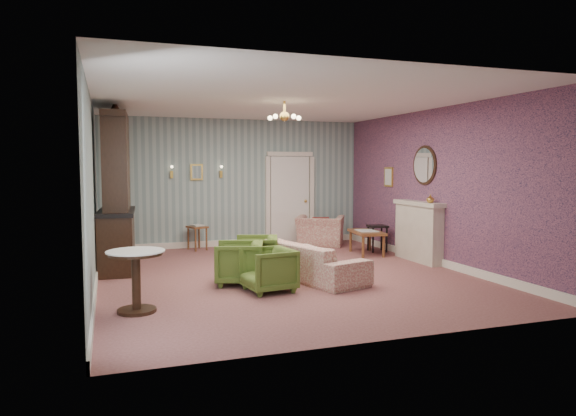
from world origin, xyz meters
name	(u,v)px	position (x,y,z in m)	size (l,w,h in m)	color
floor	(285,275)	(0.00, 0.00, 0.00)	(7.00, 7.00, 0.00)	#915854
ceiling	(284,101)	(0.00, 0.00, 2.90)	(7.00, 7.00, 0.00)	white
wall_back	(236,183)	(0.00, 3.50, 1.45)	(6.00, 6.00, 0.00)	gray
wall_front	(392,203)	(0.00, -3.50, 1.45)	(6.00, 6.00, 0.00)	gray
wall_left	(92,192)	(-3.00, 0.00, 1.45)	(7.00, 7.00, 0.00)	gray
wall_right	(438,187)	(3.00, 0.00, 1.45)	(7.00, 7.00, 0.00)	gray
wall_right_floral	(437,187)	(2.98, 0.00, 1.45)	(7.00, 7.00, 0.00)	#B85C70
door	(290,198)	(1.30, 3.46, 1.08)	(1.12, 0.12, 2.16)	white
olive_chair_a	(268,268)	(-0.60, -1.01, 0.35)	(0.68, 0.64, 0.70)	#4F6924
olive_chair_b	(239,261)	(-0.88, -0.40, 0.37)	(0.71, 0.67, 0.73)	#4F6924
olive_chair_c	(256,253)	(-0.43, 0.23, 0.36)	(0.70, 0.66, 0.72)	#4F6924
sofa_chintz	(311,254)	(0.32, -0.42, 0.40)	(2.06, 0.60, 0.80)	#A34341
wingback_chair	(320,226)	(1.84, 2.87, 0.46)	(1.05, 0.68, 0.92)	#A34341
dresser	(116,188)	(-2.65, 1.42, 1.46)	(0.60, 1.75, 2.91)	black
fireplace	(418,231)	(2.86, 0.40, 0.58)	(0.30, 1.40, 1.16)	beige
mantel_vase	(430,199)	(2.84, 0.00, 1.23)	(0.15, 0.15, 0.15)	gold
oval_mirror	(424,165)	(2.96, 0.40, 1.85)	(0.04, 0.76, 0.84)	white
framed_print	(389,177)	(2.97, 1.75, 1.60)	(0.04, 0.34, 0.42)	gold
coffee_table	(367,242)	(2.28, 1.42, 0.25)	(0.54, 0.97, 0.50)	brown
side_table_black	(377,239)	(2.65, 1.64, 0.29)	(0.38, 0.38, 0.57)	black
pedestal_table	(136,281)	(-2.48, -1.52, 0.39)	(0.72, 0.72, 0.79)	black
nesting_table	(197,237)	(-0.96, 3.15, 0.29)	(0.34, 0.44, 0.57)	brown
gilt_mirror_back	(197,172)	(-0.90, 3.46, 1.70)	(0.28, 0.06, 0.36)	gold
sconce_left	(172,172)	(-1.45, 3.44, 1.70)	(0.16, 0.12, 0.30)	gold
sconce_right	(221,172)	(-0.35, 3.44, 1.70)	(0.16, 0.12, 0.30)	gold
chandelier	(284,118)	(0.00, 0.00, 2.63)	(0.56, 0.56, 0.36)	gold
burgundy_cushion	(321,226)	(1.79, 2.72, 0.48)	(0.38, 0.10, 0.38)	maroon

